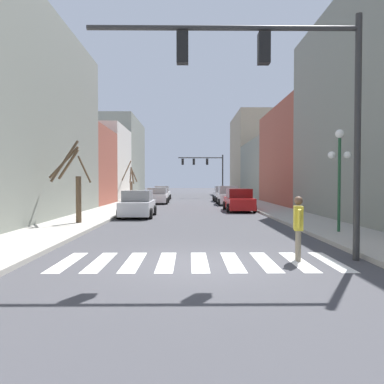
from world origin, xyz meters
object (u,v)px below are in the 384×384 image
traffic_signal_near (281,81)px  car_parked_right_mid (162,193)px  street_tree_left_far (74,185)px  car_parked_left_far (138,205)px  car_parked_right_far (223,194)px  car_driving_away_lane (158,196)px  traffic_signal_far (206,166)px  street_lamp_right_corner (339,159)px  car_driving_toward_lane (239,201)px  street_tree_right_mid (131,183)px  car_parked_left_near (228,196)px  pedestrian_on_right_sidewalk (298,223)px

traffic_signal_near → car_parked_right_mid: bearing=99.3°
street_tree_left_far → car_parked_left_far: bearing=61.2°
car_parked_right_far → car_driving_away_lane: size_ratio=1.04×
traffic_signal_far → street_lamp_right_corner: bearing=-84.0°
car_driving_toward_lane → street_tree_right_mid: 15.96m
traffic_signal_near → car_parked_left_near: 25.55m
car_parked_right_far → pedestrian_on_right_sidewalk: pedestrian_on_right_sidewalk is taller
car_parked_left_near → car_parked_right_far: size_ratio=1.04×
pedestrian_on_right_sidewalk → street_tree_left_far: size_ratio=0.43×
car_driving_away_lane → street_tree_left_far: 18.82m
car_driving_toward_lane → car_parked_right_mid: bearing=21.9°
car_parked_right_mid → street_tree_right_mid: street_tree_right_mid is taller
car_parked_left_near → car_parked_right_mid: size_ratio=0.96×
street_lamp_right_corner → car_driving_away_lane: bearing=112.8°
car_parked_left_far → car_parked_right_far: size_ratio=0.98×
traffic_signal_far → street_tree_left_far: size_ratio=1.50×
traffic_signal_near → car_parked_left_far: traffic_signal_near is taller
traffic_signal_near → car_driving_away_lane: bearing=101.8°
traffic_signal_near → street_tree_right_mid: (-8.72, 29.90, -2.94)m
car_parked_left_near → pedestrian_on_right_sidewalk: size_ratio=2.52×
street_lamp_right_corner → street_tree_left_far: (-11.81, 3.41, -1.08)m
car_driving_toward_lane → car_parked_left_near: bearing=-0.0°
traffic_signal_near → car_parked_right_mid: (-5.72, 34.74, -4.16)m
traffic_signal_near → street_tree_right_mid: size_ratio=1.74×
pedestrian_on_right_sidewalk → street_tree_right_mid: (-9.24, 29.89, 0.95)m
car_parked_left_near → car_parked_right_far: bearing=-0.3°
car_driving_away_lane → pedestrian_on_right_sidewalk: pedestrian_on_right_sidewalk is taller
traffic_signal_near → car_parked_left_far: (-5.69, 12.87, -4.17)m
street_lamp_right_corner → car_parked_right_mid: bearing=107.3°
traffic_signal_near → street_tree_right_mid: 31.28m
car_parked_left_far → pedestrian_on_right_sidewalk: pedestrian_on_right_sidewalk is taller
traffic_signal_far → street_tree_left_far: bearing=-103.8°
car_parked_left_far → pedestrian_on_right_sidewalk: bearing=-154.3°
traffic_signal_far → pedestrian_on_right_sidewalk: 41.00m
pedestrian_on_right_sidewalk → street_tree_right_mid: 31.30m
traffic_signal_near → car_parked_right_far: size_ratio=1.74×
car_parked_left_near → car_driving_away_lane: (-6.84, 1.70, -0.09)m
car_parked_right_mid → car_driving_away_lane: car_parked_right_mid is taller
car_driving_away_lane → street_tree_right_mid: 4.49m
traffic_signal_near → car_driving_toward_lane: size_ratio=1.67×
street_tree_left_far → car_driving_away_lane: bearing=82.1°
pedestrian_on_right_sidewalk → street_tree_left_far: street_tree_left_far is taller
car_driving_away_lane → car_driving_toward_lane: bearing=-144.0°
traffic_signal_far → car_parked_right_far: 10.45m
street_lamp_right_corner → car_driving_away_lane: street_lamp_right_corner is taller
pedestrian_on_right_sidewalk → street_tree_right_mid: bearing=27.7°
car_driving_toward_lane → traffic_signal_far: bearing=3.4°
traffic_signal_far → street_tree_left_far: traffic_signal_far is taller
street_lamp_right_corner → car_parked_right_mid: street_lamp_right_corner is taller
car_driving_toward_lane → car_driving_away_lane: bearing=36.0°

